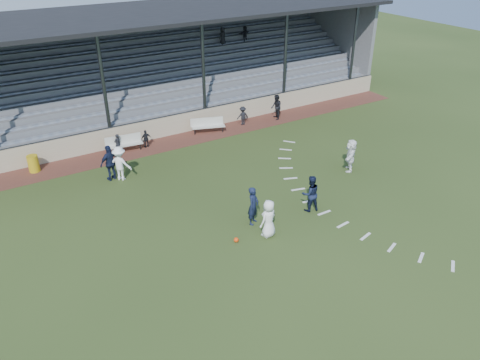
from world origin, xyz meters
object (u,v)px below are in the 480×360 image
trash_bin (33,164)px  football (236,240)px  bench_right (208,124)px  player_white_lead (269,219)px  player_navy_lead (253,206)px  bench_left (124,142)px  official (276,107)px

trash_bin → football: size_ratio=4.33×
bench_right → football: size_ratio=10.01×
trash_bin → player_white_lead: (7.12, -10.91, 0.36)m
football → player_navy_lead: (1.32, 0.81, 0.76)m
football → player_navy_lead: player_navy_lead is taller
football → bench_left: bearing=95.4°
trash_bin → player_white_lead: player_white_lead is taller
bench_left → trash_bin: bench_left is taller
football → official: size_ratio=0.12×
bench_left → official: (10.11, -0.33, 0.24)m
trash_bin → player_white_lead: 13.04m
player_navy_lead → bench_left: bearing=67.0°
player_white_lead → player_navy_lead: 1.10m
player_navy_lead → official: player_navy_lead is taller
bench_left → football: 10.59m
player_navy_lead → official: (7.79, 9.39, -0.03)m
bench_right → trash_bin: 10.00m
bench_right → player_navy_lead: 10.11m
bench_right → player_navy_lead: size_ratio=1.18×
football → player_white_lead: (1.35, -0.28, 0.72)m
bench_right → official: (4.87, -0.29, 0.24)m
bench_right → player_white_lead: size_ratio=1.23×
bench_left → official: 10.12m
bench_right → football: bearing=-93.3°
football → bench_right: bearing=68.0°
bench_left → football: size_ratio=10.05×
trash_bin → bench_left: bearing=-1.2°
official → trash_bin: bearing=-71.3°
player_white_lead → player_navy_lead: bearing=-104.2°
bench_right → trash_bin: (-10.00, 0.14, -0.13)m
player_white_lead → player_navy_lead: size_ratio=0.96×
trash_bin → football: trash_bin is taller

